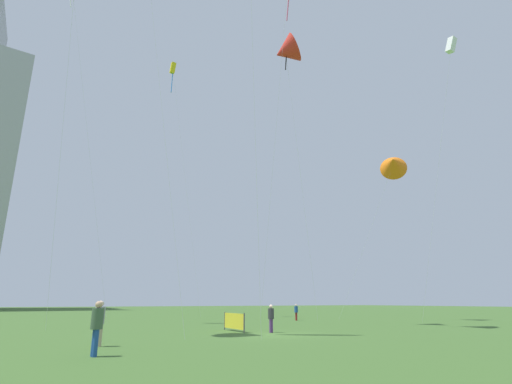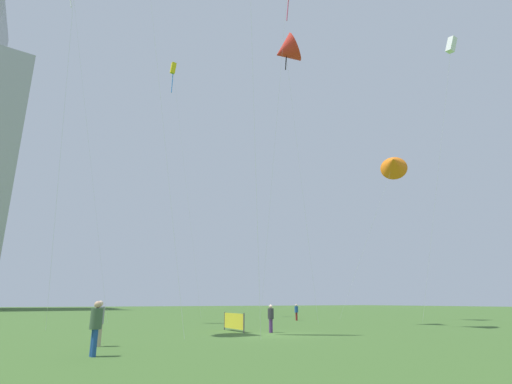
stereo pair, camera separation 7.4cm
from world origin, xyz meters
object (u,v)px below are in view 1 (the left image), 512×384
person_standing_1 (296,311)px  kite_flying_2 (173,70)px  event_banner (234,321)px  person_standing_2 (99,320)px  kite_flying_1 (393,164)px  kite_flying_5 (451,46)px  person_standing_3 (271,316)px  person_standing_0 (97,324)px  kite_flying_0 (286,51)px

person_standing_1 → kite_flying_2: 36.81m
person_standing_1 → event_banner: person_standing_1 is taller
person_standing_2 → kite_flying_2: size_ratio=0.05×
kite_flying_1 → person_standing_1: bearing=147.7°
kite_flying_5 → person_standing_3: bearing=169.7°
person_standing_0 → kite_flying_1: 36.27m
person_standing_1 → kite_flying_0: (-5.31, -7.18, 23.73)m
person_standing_0 → person_standing_3: bearing=112.0°
person_standing_2 → person_standing_0: bearing=99.9°
person_standing_0 → kite_flying_1: bearing=104.6°
person_standing_1 → kite_flying_5: size_ratio=0.06×
kite_flying_1 → event_banner: (-21.03, -4.30, -15.66)m
kite_flying_1 → kite_flying_2: (-19.46, 20.02, 17.04)m
kite_flying_0 → kite_flying_5: (12.54, -8.31, -0.36)m
person_standing_1 → person_standing_2: 25.67m
person_standing_3 → kite_flying_2: (0.08, 26.44, 32.38)m
person_standing_1 → event_banner: bearing=-36.3°
person_standing_3 → kite_flying_1: size_ratio=0.09×
person_standing_2 → kite_flying_1: kite_flying_1 is taller
kite_flying_5 → event_banner: bearing=164.4°
person_standing_1 → kite_flying_2: bearing=-131.4°
kite_flying_0 → kite_flying_1: (14.57, 1.31, -8.36)m
person_standing_2 → event_banner: (8.82, 5.16, -0.46)m
kite_flying_1 → event_banner: kite_flying_1 is taller
kite_flying_1 → kite_flying_0: bearing=-174.9°
person_standing_0 → kite_flying_0: 30.59m
person_standing_1 → kite_flying_0: bearing=-23.6°
person_standing_2 → kite_flying_5: size_ratio=0.07×
kite_flying_2 → person_standing_0: bearing=-108.4°
person_standing_3 → kite_flying_0: kite_flying_0 is taller
kite_flying_2 → kite_flying_5: bearing=-59.5°
kite_flying_0 → kite_flying_1: 16.85m
person_standing_0 → kite_flying_0: (15.80, 11.40, 23.58)m
person_standing_0 → person_standing_3: size_ratio=1.12×
person_standing_3 → person_standing_0: bearing=178.3°
person_standing_0 → kite_flying_0: kite_flying_0 is taller
kite_flying_1 → kite_flying_2: kite_flying_2 is taller
person_standing_2 → kite_flying_5: (27.83, -0.16, 23.21)m
person_standing_0 → kite_flying_2: 47.23m
kite_flying_0 → kite_flying_5: bearing=-33.5°
person_standing_3 → event_banner: 2.62m
person_standing_3 → kite_flying_2: size_ratio=0.05×
kite_flying_2 → kite_flying_1: bearing=-45.8°
person_standing_2 → kite_flying_0: bearing=-133.1°
kite_flying_0 → person_standing_1: bearing=53.5°
person_standing_0 → event_banner: person_standing_0 is taller
person_standing_0 → person_standing_2: 3.29m
kite_flying_2 → person_standing_3: bearing=-90.2°
person_standing_0 → kite_flying_0: size_ratio=0.07×
person_standing_1 → person_standing_3: person_standing_3 is taller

